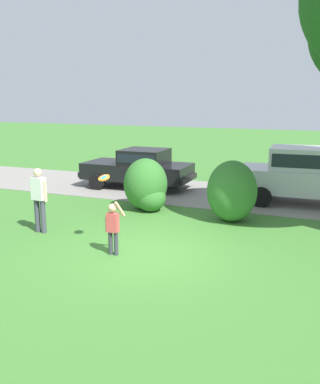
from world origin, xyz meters
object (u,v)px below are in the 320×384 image
object	(u,v)px
frisbee	(104,178)
parked_suv	(308,173)
parked_sedan	(139,167)
adult_onlooker	(39,197)
child_thrower	(113,225)

from	to	relation	value
frisbee	parked_suv	bearing A→B (deg)	55.78
parked_sedan	adult_onlooker	world-z (taller)	adult_onlooker
adult_onlooker	child_thrower	bearing A→B (deg)	-16.21
parked_sedan	adult_onlooker	xyz separation A→B (m)	(-0.06, -6.19, 0.13)
parked_suv	frisbee	size ratio (longest dim) A/B	16.30
adult_onlooker	parked_suv	bearing A→B (deg)	42.89
parked_sedan	frisbee	distance (m)	6.87
frisbee	adult_onlooker	bearing A→B (deg)	172.10
parked_sedan	parked_suv	size ratio (longest dim) A/B	0.92
parked_suv	frisbee	world-z (taller)	parked_suv
parked_suv	adult_onlooker	xyz separation A→B (m)	(-6.38, -5.93, -0.09)
adult_onlooker	parked_sedan	bearing A→B (deg)	89.48
parked_suv	adult_onlooker	size ratio (longest dim) A/B	2.74
parked_suv	child_thrower	world-z (taller)	parked_suv
parked_sedan	frisbee	world-z (taller)	frisbee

